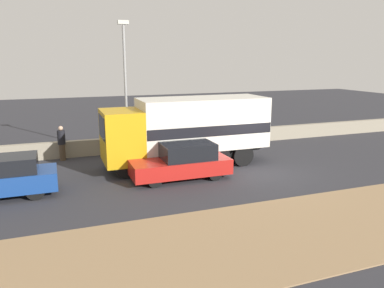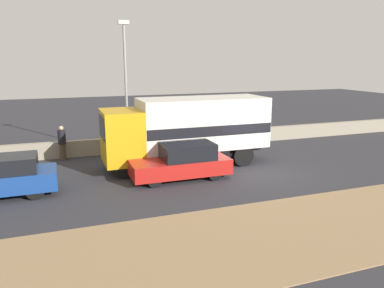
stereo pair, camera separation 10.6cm
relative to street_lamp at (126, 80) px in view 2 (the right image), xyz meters
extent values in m
plane|color=#2D2D33|center=(5.14, -5.13, -4.16)|extent=(80.00, 80.00, 0.00)
cube|color=#937551|center=(5.14, -11.22, -4.14)|extent=(60.00, 4.90, 0.04)
cube|color=gray|center=(5.14, 0.71, -3.71)|extent=(60.00, 0.35, 0.90)
cylinder|color=gray|center=(0.00, 0.00, -0.68)|extent=(0.14, 0.14, 6.96)
cube|color=beige|center=(0.00, 0.00, 2.95)|extent=(0.56, 0.28, 0.20)
cube|color=gold|center=(-0.81, -3.00, -2.44)|extent=(1.78, 2.50, 2.45)
cube|color=black|center=(-1.68, -3.00, -1.95)|extent=(0.06, 2.12, 1.08)
cube|color=#2D2D33|center=(3.26, -3.00, -3.38)|extent=(6.36, 1.37, 0.25)
cube|color=silver|center=(3.26, -3.00, -2.02)|extent=(6.36, 2.49, 2.48)
cube|color=black|center=(3.26, -3.00, -2.25)|extent=(6.33, 2.51, 0.50)
cylinder|color=black|center=(-0.81, -4.08, -3.62)|extent=(1.08, 0.28, 1.08)
cylinder|color=black|center=(-0.81, -1.93, -3.62)|extent=(1.08, 0.28, 1.08)
cylinder|color=black|center=(5.01, -4.08, -3.62)|extent=(1.08, 0.28, 1.08)
cylinder|color=black|center=(5.01, -1.93, -3.62)|extent=(1.08, 0.28, 1.08)
cylinder|color=black|center=(3.74, -4.08, -3.62)|extent=(1.08, 0.28, 1.08)
cylinder|color=black|center=(3.74, -1.93, -3.62)|extent=(1.08, 0.28, 1.08)
cube|color=#B21E19|center=(1.40, -4.97, -3.59)|extent=(4.42, 1.75, 0.67)
cube|color=black|center=(1.75, -4.97, -2.90)|extent=(2.30, 1.61, 0.72)
cylinder|color=black|center=(0.03, -5.73, -3.85)|extent=(0.61, 0.20, 0.61)
cylinder|color=black|center=(0.03, -4.21, -3.85)|extent=(0.61, 0.20, 0.61)
cylinder|color=black|center=(2.77, -5.73, -3.85)|extent=(0.61, 0.20, 0.61)
cylinder|color=black|center=(2.77, -4.21, -3.85)|extent=(0.61, 0.20, 0.61)
cube|color=black|center=(-5.59, -4.78, -2.86)|extent=(2.25, 1.56, 0.62)
cylinder|color=black|center=(-4.59, -5.51, -3.81)|extent=(0.69, 0.20, 0.69)
cylinder|color=black|center=(-4.59, -4.05, -3.81)|extent=(0.69, 0.20, 0.69)
cylinder|color=#473828|center=(-3.45, 0.17, -3.72)|extent=(0.31, 0.31, 0.88)
cylinder|color=black|center=(-3.45, 0.17, -2.91)|extent=(0.40, 0.40, 0.73)
sphere|color=tan|center=(-3.45, 0.17, -2.43)|extent=(0.24, 0.24, 0.24)
camera|label=1|loc=(-3.66, -20.21, 1.08)|focal=35.00mm
camera|label=2|loc=(-3.56, -20.25, 1.08)|focal=35.00mm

